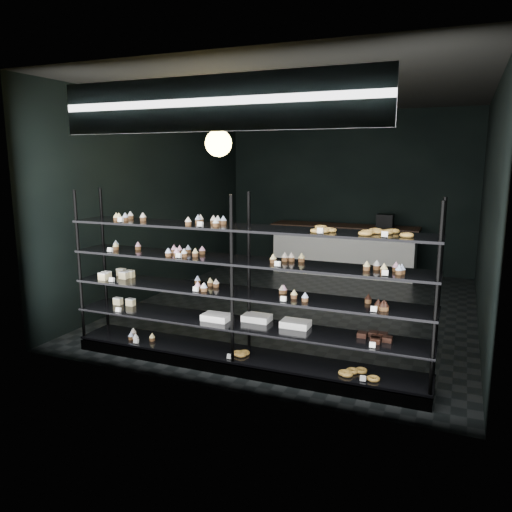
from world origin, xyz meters
name	(u,v)px	position (x,y,z in m)	size (l,w,h in m)	color
room	(304,204)	(0.00, 0.00, 1.60)	(5.01, 6.01, 3.20)	black
display_shelf	(238,312)	(0.04, -2.45, 0.63)	(4.00, 0.50, 1.91)	black
signage	(211,103)	(0.00, -2.93, 2.75)	(3.30, 0.05, 0.50)	#0B1338
pendant_lamp	(218,143)	(-0.73, -1.35, 2.45)	(0.34, 0.34, 0.90)	black
service_counter	(344,249)	(0.08, 2.50, 0.50)	(2.85, 0.65, 1.23)	silver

